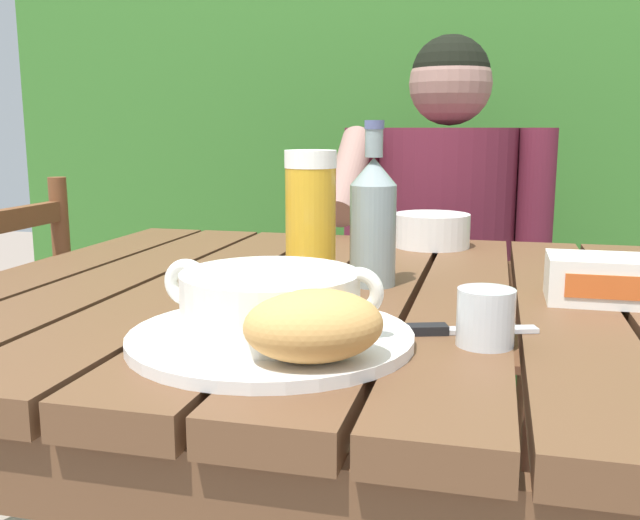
% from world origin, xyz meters
% --- Properties ---
extents(dining_table, '(1.14, 0.94, 0.78)m').
position_xyz_m(dining_table, '(0.00, 0.00, 0.67)').
color(dining_table, brown).
rests_on(dining_table, ground_plane).
extents(chair_near_diner, '(0.46, 0.43, 1.00)m').
position_xyz_m(chair_near_diner, '(0.05, 0.91, 0.48)').
color(chair_near_diner, brown).
rests_on(chair_near_diner, ground_plane).
extents(person_eating, '(0.48, 0.47, 1.21)m').
position_xyz_m(person_eating, '(0.05, 0.71, 0.71)').
color(person_eating, maroon).
rests_on(person_eating, ground_plane).
extents(serving_plate, '(0.29, 0.29, 0.01)m').
position_xyz_m(serving_plate, '(-0.05, -0.28, 0.78)').
color(serving_plate, white).
rests_on(serving_plate, dining_table).
extents(soup_bowl, '(0.23, 0.18, 0.07)m').
position_xyz_m(soup_bowl, '(-0.05, -0.28, 0.82)').
color(soup_bowl, white).
rests_on(soup_bowl, serving_plate).
extents(bread_roll, '(0.16, 0.14, 0.06)m').
position_xyz_m(bread_roll, '(0.01, -0.35, 0.82)').
color(bread_roll, tan).
rests_on(bread_roll, serving_plate).
extents(beer_glass, '(0.07, 0.07, 0.19)m').
position_xyz_m(beer_glass, '(-0.08, -0.02, 0.87)').
color(beer_glass, gold).
rests_on(beer_glass, dining_table).
extents(beer_bottle, '(0.06, 0.06, 0.23)m').
position_xyz_m(beer_bottle, '(-0.00, 0.02, 0.87)').
color(beer_bottle, gray).
rests_on(beer_bottle, dining_table).
extents(water_glass_small, '(0.06, 0.06, 0.06)m').
position_xyz_m(water_glass_small, '(0.16, -0.23, 0.81)').
color(water_glass_small, silver).
rests_on(water_glass_small, dining_table).
extents(butter_tub, '(0.12, 0.09, 0.06)m').
position_xyz_m(butter_tub, '(0.29, -0.01, 0.81)').
color(butter_tub, white).
rests_on(butter_tub, dining_table).
extents(table_knife, '(0.16, 0.07, 0.01)m').
position_xyz_m(table_knife, '(0.12, -0.20, 0.78)').
color(table_knife, silver).
rests_on(table_knife, dining_table).
extents(diner_bowl, '(0.14, 0.14, 0.06)m').
position_xyz_m(diner_bowl, '(0.05, 0.37, 0.81)').
color(diner_bowl, white).
rests_on(diner_bowl, dining_table).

